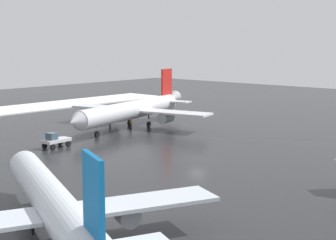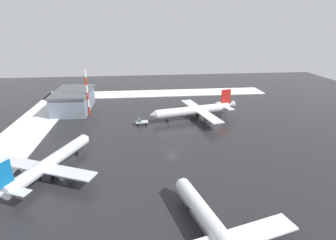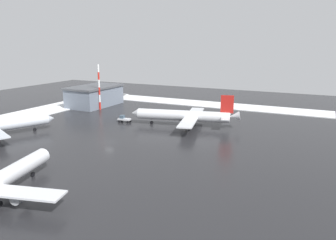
% 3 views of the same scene
% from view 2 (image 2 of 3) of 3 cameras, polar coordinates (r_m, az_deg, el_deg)
% --- Properties ---
extents(ground_plane, '(240.00, 240.00, 0.00)m').
position_cam_2_polar(ground_plane, '(80.50, 0.95, -6.45)').
color(ground_plane, '#232326').
extents(snow_bank_left, '(14.00, 116.00, 0.31)m').
position_cam_2_polar(snow_bank_left, '(143.14, -2.33, 5.83)').
color(snow_bank_left, white).
rests_on(snow_bank_left, ground_plane).
extents(airplane_parked_portside, '(30.61, 36.52, 10.95)m').
position_cam_2_polar(airplane_parked_portside, '(104.82, 5.94, 2.14)').
color(airplane_parked_portside, silver).
rests_on(airplane_parked_portside, ground_plane).
extents(airplane_parked_starboard, '(33.01, 27.72, 9.94)m').
position_cam_2_polar(airplane_parked_starboard, '(48.81, 10.71, -22.89)').
color(airplane_parked_starboard, silver).
rests_on(airplane_parked_starboard, ground_plane).
extents(airplane_distant_tail, '(31.77, 26.96, 9.96)m').
position_cam_2_polar(airplane_distant_tail, '(73.19, -24.36, -8.49)').
color(airplane_distant_tail, silver).
rests_on(airplane_distant_tail, ground_plane).
extents(pushback_tug, '(2.67, 4.78, 2.50)m').
position_cam_2_polar(pushback_tug, '(99.30, -5.85, -0.35)').
color(pushback_tug, silver).
rests_on(pushback_tug, ground_plane).
extents(ground_crew_mid_apron, '(0.36, 0.36, 1.71)m').
position_cam_2_polar(ground_crew_mid_apron, '(106.17, 5.79, 0.88)').
color(ground_crew_mid_apron, black).
rests_on(ground_crew_mid_apron, ground_plane).
extents(ground_crew_by_nose_gear, '(0.36, 0.36, 1.71)m').
position_cam_2_polar(ground_crew_by_nose_gear, '(108.95, 4.20, 1.45)').
color(ground_crew_by_nose_gear, black).
rests_on(ground_crew_by_nose_gear, ground_plane).
extents(antenna_mast, '(0.70, 0.70, 18.76)m').
position_cam_2_polar(antenna_mast, '(113.12, -17.16, 5.75)').
color(antenna_mast, red).
rests_on(antenna_mast, ground_plane).
extents(cargo_hangar, '(25.12, 15.20, 8.80)m').
position_cam_2_polar(cargo_hangar, '(121.81, -19.86, 4.05)').
color(cargo_hangar, slate).
rests_on(cargo_hangar, ground_plane).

